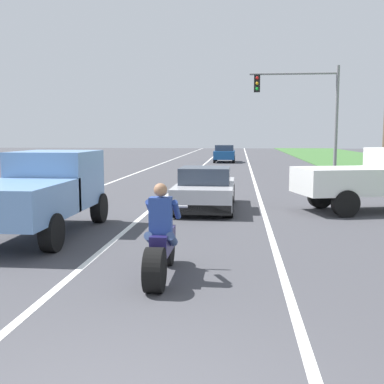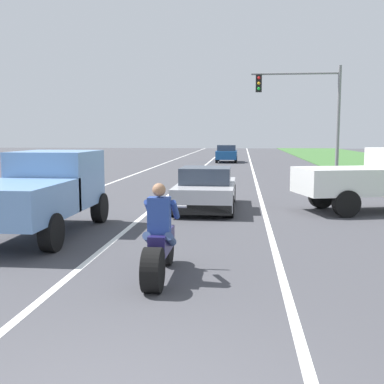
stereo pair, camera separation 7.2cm
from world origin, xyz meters
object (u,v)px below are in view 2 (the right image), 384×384
Objects in this scene: pickup_truck_left_lane_light_blue at (42,189)px; pickup_truck_right_shoulder_white at (382,176)px; traffic_light_mast_near at (311,104)px; sports_car_silver at (206,190)px; motorcycle_with_rider at (159,245)px; distant_car_far_ahead at (227,153)px.

pickup_truck_right_shoulder_white is (9.12, 4.51, 0.00)m from pickup_truck_left_lane_light_blue.
pickup_truck_left_lane_light_blue is at bearing -118.59° from traffic_light_mast_near.
pickup_truck_right_shoulder_white is at bearing 1.46° from sports_car_silver.
motorcycle_with_rider is 0.55× the size of distant_car_far_ahead.
distant_car_far_ahead is at bearing 83.72° from pickup_truck_left_lane_light_blue.
traffic_light_mast_near is 1.50× the size of distant_car_far_ahead.
distant_car_far_ahead is at bearing 102.36° from pickup_truck_right_shoulder_white.
traffic_light_mast_near is at bearing -72.22° from distant_car_far_ahead.
pickup_truck_left_lane_light_blue is 0.80× the size of traffic_light_mast_near.
sports_car_silver is 5.68m from pickup_truck_left_lane_light_blue.
pickup_truck_left_lane_light_blue is at bearing -153.71° from pickup_truck_right_shoulder_white.
pickup_truck_left_lane_light_blue and pickup_truck_right_shoulder_white have the same top height.
pickup_truck_left_lane_light_blue reaches higher than motorcycle_with_rider.
pickup_truck_right_shoulder_white is 26.84m from distant_car_far_ahead.
pickup_truck_left_lane_light_blue is at bearing -96.28° from distant_car_far_ahead.
pickup_truck_left_lane_light_blue is 30.91m from distant_car_far_ahead.
distant_car_far_ahead is (-4.95, 15.44, -3.23)m from traffic_light_mast_near.
distant_car_far_ahead reaches higher than sports_car_silver.
motorcycle_with_rider is 0.37× the size of traffic_light_mast_near.
motorcycle_with_rider is 7.68m from sports_car_silver.
pickup_truck_right_shoulder_white is (5.70, 7.81, 0.51)m from motorcycle_with_rider.
pickup_truck_left_lane_light_blue is (-3.61, -4.37, 0.48)m from sports_car_silver.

